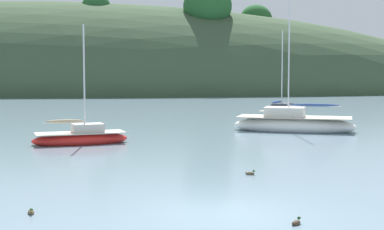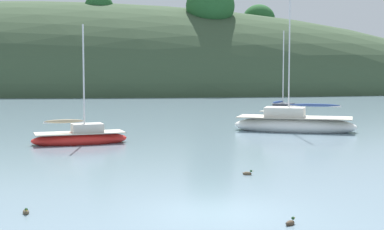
{
  "view_description": "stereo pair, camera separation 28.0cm",
  "coord_description": "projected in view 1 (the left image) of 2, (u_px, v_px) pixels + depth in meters",
  "views": [
    {
      "loc": [
        -1.7,
        -16.69,
        4.18
      ],
      "look_at": [
        0.0,
        20.0,
        1.2
      ],
      "focal_mm": 54.95,
      "sensor_mm": 36.0,
      "label": 1
    },
    {
      "loc": [
        -1.42,
        -16.7,
        4.18
      ],
      "look_at": [
        0.0,
        20.0,
        1.2
      ],
      "focal_mm": 54.95,
      "sensor_mm": 36.0,
      "label": 2
    }
  ],
  "objects": [
    {
      "name": "duck_trailing",
      "position": [
        296.0,
        223.0,
        15.63
      ],
      "size": [
        0.36,
        0.37,
        0.24
      ],
      "color": "#473828",
      "rests_on": "ground"
    },
    {
      "name": "sailboat_black_sloop",
      "position": [
        293.0,
        124.0,
        38.56
      ],
      "size": [
        8.42,
        5.0,
        10.46
      ],
      "color": "white",
      "rests_on": "ground"
    },
    {
      "name": "ground_plane",
      "position": [
        224.0,
        212.0,
        17.03
      ],
      "size": [
        400.0,
        400.0,
        0.0
      ],
      "primitive_type": "plane",
      "color": "slate"
    },
    {
      "name": "duck_lead",
      "position": [
        250.0,
        173.0,
        22.91
      ],
      "size": [
        0.43,
        0.23,
        0.24
      ],
      "color": "brown",
      "rests_on": "ground"
    },
    {
      "name": "duck_straggler",
      "position": [
        31.0,
        212.0,
        16.78
      ],
      "size": [
        0.27,
        0.42,
        0.24
      ],
      "color": "brown",
      "rests_on": "ground"
    },
    {
      "name": "far_shoreline_hill",
      "position": [
        24.0,
        92.0,
        96.9
      ],
      "size": [
        150.0,
        36.0,
        32.0
      ],
      "color": "#384C33",
      "rests_on": "ground"
    },
    {
      "name": "sailboat_teal_outer",
      "position": [
        81.0,
        138.0,
        32.15
      ],
      "size": [
        5.52,
        3.22,
        6.71
      ],
      "color": "red",
      "rests_on": "ground"
    },
    {
      "name": "sailboat_orange_cutter",
      "position": [
        280.0,
        113.0,
        48.85
      ],
      "size": [
        4.68,
        5.96,
        7.42
      ],
      "color": "#196B56",
      "rests_on": "ground"
    }
  ]
}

